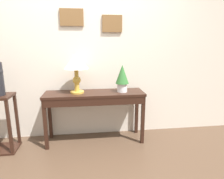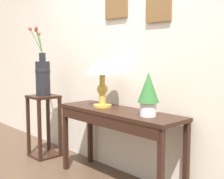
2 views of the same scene
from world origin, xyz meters
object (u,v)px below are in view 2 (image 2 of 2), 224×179
(table_lamp, at_px, (102,68))
(flower_vase_tall, at_px, (43,75))
(console_table, at_px, (117,120))
(potted_plant_on_console, at_px, (148,92))
(pedestal_stand_left, at_px, (44,126))

(table_lamp, relative_size, flower_vase_tall, 0.64)
(table_lamp, xyz_separation_m, flower_vase_tall, (-0.98, -0.11, -0.11))
(console_table, bearing_deg, potted_plant_on_console, 1.10)
(pedestal_stand_left, bearing_deg, potted_plant_on_console, 3.45)
(table_lamp, height_order, pedestal_stand_left, table_lamp)
(console_table, distance_m, pedestal_stand_left, 1.24)
(potted_plant_on_console, bearing_deg, console_table, -178.90)
(potted_plant_on_console, xyz_separation_m, flower_vase_tall, (-1.60, -0.10, 0.08))
(pedestal_stand_left, height_order, flower_vase_tall, flower_vase_tall)
(table_lamp, bearing_deg, pedestal_stand_left, -173.35)
(console_table, relative_size, potted_plant_on_console, 3.64)
(potted_plant_on_console, relative_size, pedestal_stand_left, 0.50)
(pedestal_stand_left, xyz_separation_m, flower_vase_tall, (-0.00, -0.00, 0.64))
(table_lamp, height_order, flower_vase_tall, flower_vase_tall)
(console_table, relative_size, table_lamp, 2.58)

